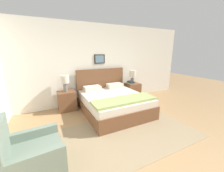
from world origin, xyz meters
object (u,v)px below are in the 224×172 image
object	(u,v)px
bed	(113,102)
armchair	(30,158)
nightstand_near_window	(67,101)
nightstand_by_door	(132,91)
table_lamp_by_door	(133,75)
table_lamp_near_window	(65,81)

from	to	relation	value
bed	armchair	world-z (taller)	bed
armchair	nightstand_near_window	xyz separation A→B (m)	(0.84, 2.12, -0.00)
nightstand_by_door	table_lamp_by_door	world-z (taller)	table_lamp_by_door
bed	table_lamp_near_window	size ratio (longest dim) A/B	3.99
nightstand_by_door	table_lamp_near_window	world-z (taller)	table_lamp_near_window
armchair	table_lamp_near_window	size ratio (longest dim) A/B	1.86
table_lamp_near_window	nightstand_by_door	bearing A→B (deg)	-0.52
table_lamp_by_door	armchair	bearing A→B (deg)	-146.23
armchair	nightstand_near_window	size ratio (longest dim) A/B	1.55
nightstand_by_door	table_lamp_near_window	size ratio (longest dim) A/B	1.20
table_lamp_by_door	nightstand_by_door	bearing A→B (deg)	-75.68
armchair	table_lamp_near_window	bearing A→B (deg)	154.41
bed	nightstand_near_window	size ratio (longest dim) A/B	3.34
nightstand_by_door	table_lamp_near_window	distance (m)	2.46
nightstand_by_door	nightstand_near_window	bearing A→B (deg)	180.00
armchair	table_lamp_by_door	world-z (taller)	table_lamp_by_door
table_lamp_by_door	nightstand_near_window	bearing A→B (deg)	-179.47
bed	armchair	size ratio (longest dim) A/B	2.15
armchair	nightstand_by_door	xyz separation A→B (m)	(3.22, 2.12, -0.00)
nightstand_near_window	table_lamp_near_window	xyz separation A→B (m)	(-0.01, 0.02, 0.61)
nightstand_near_window	nightstand_by_door	size ratio (longest dim) A/B	1.00
armchair	nightstand_by_door	bearing A→B (deg)	119.03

